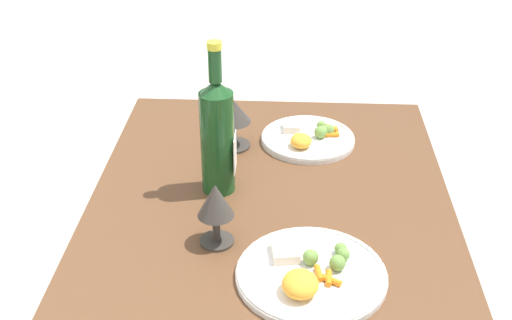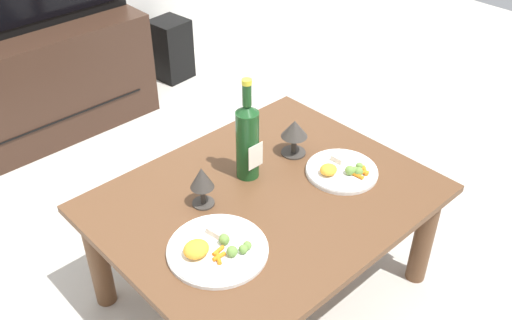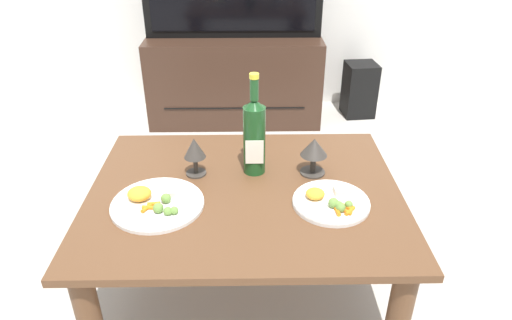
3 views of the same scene
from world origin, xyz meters
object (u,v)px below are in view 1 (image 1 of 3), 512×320
Objects in this scene: wine_bottle at (217,133)px; dinner_plate_right at (308,138)px; dining_table at (270,224)px; dinner_plate_left at (310,273)px; goblet_right at (233,114)px; goblet_left at (216,204)px.

wine_bottle reaches higher than dinner_plate_right.
dinner_plate_left is at bearing -162.65° from dining_table.
dinner_plate_right is at bearing -41.35° from wine_bottle.
dinner_plate_right is at bearing -0.29° from dinner_plate_left.
goblet_right is 0.55× the size of dinner_plate_right.
dinner_plate_left reaches higher than dinner_plate_right.
dinner_plate_right is at bearing -23.61° from goblet_left.
goblet_right is at bearing 0.00° from goblet_left.
dinner_plate_left is 1.19× the size of dinner_plate_right.
goblet_right is 0.55m from dinner_plate_left.
wine_bottle is 1.47× the size of dinner_plate_right.
dinner_plate_left is at bearing 179.71° from dinner_plate_right.
goblet_right reaches higher than dinner_plate_left.
goblet_left is 0.40m from goblet_right.
dinner_plate_right is (0.27, -0.09, 0.08)m from dining_table.
goblet_left is (-0.20, -0.02, -0.05)m from wine_bottle.
dining_table is 0.30m from dinner_plate_left.
goblet_left is 0.48× the size of dinner_plate_left.
dinner_plate_right is at bearing -18.09° from dining_table.
dinner_plate_left is at bearing -146.25° from wine_bottle.
dining_table is 3.53× the size of dinner_plate_left.
goblet_left reaches higher than dinner_plate_left.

